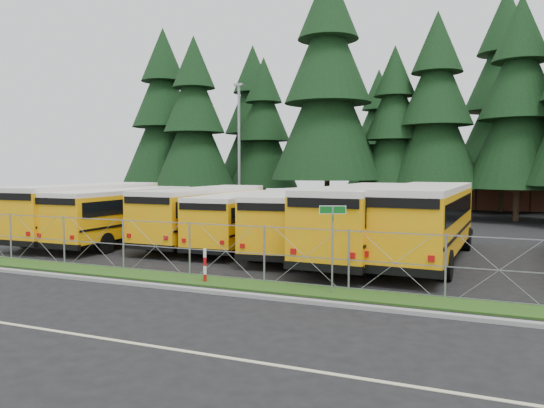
{
  "coord_description": "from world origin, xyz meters",
  "views": [
    {
      "loc": [
        6.25,
        -17.69,
        4.01
      ],
      "look_at": [
        -2.79,
        4.0,
        2.37
      ],
      "focal_mm": 35.0,
      "sensor_mm": 36.0,
      "label": 1
    }
  ],
  "objects_px": {
    "bus_5": "(365,223)",
    "street_sign": "(332,230)",
    "bus_6": "(426,224)",
    "striped_bollard": "(205,266)",
    "bus_2": "(207,216)",
    "light_standard": "(239,147)",
    "bus_1": "(128,216)",
    "bus_4": "(297,222)",
    "bus_3": "(246,220)",
    "bus_0": "(91,213)"
  },
  "relations": [
    {
      "from": "bus_2",
      "to": "light_standard",
      "type": "distance_m",
      "value": 12.63
    },
    {
      "from": "bus_1",
      "to": "street_sign",
      "type": "relative_size",
      "value": 3.89
    },
    {
      "from": "bus_4",
      "to": "bus_5",
      "type": "relative_size",
      "value": 0.89
    },
    {
      "from": "bus_2",
      "to": "bus_3",
      "type": "height_order",
      "value": "bus_2"
    },
    {
      "from": "bus_5",
      "to": "street_sign",
      "type": "bearing_deg",
      "value": -84.01
    },
    {
      "from": "bus_5",
      "to": "bus_6",
      "type": "distance_m",
      "value": 2.57
    },
    {
      "from": "bus_0",
      "to": "street_sign",
      "type": "bearing_deg",
      "value": -25.48
    },
    {
      "from": "bus_6",
      "to": "street_sign",
      "type": "relative_size",
      "value": 4.41
    },
    {
      "from": "bus_2",
      "to": "bus_6",
      "type": "bearing_deg",
      "value": -4.89
    },
    {
      "from": "bus_2",
      "to": "street_sign",
      "type": "xyz_separation_m",
      "value": [
        9.1,
        -8.12,
        0.56
      ]
    },
    {
      "from": "bus_5",
      "to": "striped_bollard",
      "type": "distance_m",
      "value": 7.98
    },
    {
      "from": "bus_1",
      "to": "street_sign",
      "type": "bearing_deg",
      "value": -27.45
    },
    {
      "from": "bus_6",
      "to": "light_standard",
      "type": "height_order",
      "value": "light_standard"
    },
    {
      "from": "bus_6",
      "to": "street_sign",
      "type": "xyz_separation_m",
      "value": [
        -2.05,
        -7.1,
        0.41
      ]
    },
    {
      "from": "bus_0",
      "to": "bus_1",
      "type": "xyz_separation_m",
      "value": [
        2.54,
        -0.12,
        -0.1
      ]
    },
    {
      "from": "bus_5",
      "to": "striped_bollard",
      "type": "relative_size",
      "value": 10.18
    },
    {
      "from": "bus_0",
      "to": "striped_bollard",
      "type": "xyz_separation_m",
      "value": [
        11.07,
        -6.93,
        -0.93
      ]
    },
    {
      "from": "light_standard",
      "to": "bus_4",
      "type": "bearing_deg",
      "value": -53.48
    },
    {
      "from": "bus_6",
      "to": "light_standard",
      "type": "bearing_deg",
      "value": 142.66
    },
    {
      "from": "bus_0",
      "to": "light_standard",
      "type": "relative_size",
      "value": 1.15
    },
    {
      "from": "bus_3",
      "to": "bus_2",
      "type": "bearing_deg",
      "value": 170.43
    },
    {
      "from": "bus_3",
      "to": "street_sign",
      "type": "xyz_separation_m",
      "value": [
        6.7,
        -7.84,
        0.68
      ]
    },
    {
      "from": "bus_3",
      "to": "striped_bollard",
      "type": "relative_size",
      "value": 8.61
    },
    {
      "from": "bus_1",
      "to": "bus_4",
      "type": "distance_m",
      "value": 9.23
    },
    {
      "from": "bus_3",
      "to": "light_standard",
      "type": "relative_size",
      "value": 1.02
    },
    {
      "from": "light_standard",
      "to": "bus_5",
      "type": "bearing_deg",
      "value": -46.04
    },
    {
      "from": "bus_4",
      "to": "bus_2",
      "type": "bearing_deg",
      "value": 165.92
    },
    {
      "from": "bus_4",
      "to": "light_standard",
      "type": "bearing_deg",
      "value": 120.44
    },
    {
      "from": "bus_0",
      "to": "bus_6",
      "type": "bearing_deg",
      "value": -0.96
    },
    {
      "from": "bus_5",
      "to": "bus_6",
      "type": "height_order",
      "value": "bus_6"
    },
    {
      "from": "street_sign",
      "to": "light_standard",
      "type": "height_order",
      "value": "light_standard"
    },
    {
      "from": "street_sign",
      "to": "bus_1",
      "type": "bearing_deg",
      "value": 152.82
    },
    {
      "from": "bus_4",
      "to": "light_standard",
      "type": "height_order",
      "value": "light_standard"
    },
    {
      "from": "bus_1",
      "to": "bus_5",
      "type": "relative_size",
      "value": 0.9
    },
    {
      "from": "bus_4",
      "to": "striped_bollard",
      "type": "bearing_deg",
      "value": -101.27
    },
    {
      "from": "bus_5",
      "to": "striped_bollard",
      "type": "height_order",
      "value": "bus_5"
    },
    {
      "from": "bus_6",
      "to": "bus_1",
      "type": "bearing_deg",
      "value": -176.03
    },
    {
      "from": "bus_0",
      "to": "bus_6",
      "type": "xyz_separation_m",
      "value": [
        17.65,
        0.27,
        0.09
      ]
    },
    {
      "from": "bus_6",
      "to": "striped_bollard",
      "type": "bearing_deg",
      "value": -129.93
    },
    {
      "from": "bus_5",
      "to": "light_standard",
      "type": "distance_m",
      "value": 18.19
    },
    {
      "from": "bus_2",
      "to": "bus_5",
      "type": "xyz_separation_m",
      "value": [
        8.61,
        -1.41,
        0.13
      ]
    },
    {
      "from": "bus_4",
      "to": "light_standard",
      "type": "distance_m",
      "value": 15.62
    },
    {
      "from": "striped_bollard",
      "to": "bus_1",
      "type": "bearing_deg",
      "value": 141.4
    },
    {
      "from": "bus_5",
      "to": "striped_bollard",
      "type": "xyz_separation_m",
      "value": [
        -4.04,
        -6.81,
        -1.0
      ]
    },
    {
      "from": "bus_6",
      "to": "bus_4",
      "type": "bearing_deg",
      "value": 179.74
    },
    {
      "from": "bus_4",
      "to": "striped_bollard",
      "type": "xyz_separation_m",
      "value": [
        -0.68,
        -7.48,
        -0.83
      ]
    },
    {
      "from": "bus_5",
      "to": "street_sign",
      "type": "xyz_separation_m",
      "value": [
        0.49,
        -6.71,
        0.43
      ]
    },
    {
      "from": "bus_6",
      "to": "striped_bollard",
      "type": "distance_m",
      "value": 9.81
    },
    {
      "from": "bus_0",
      "to": "bus_4",
      "type": "bearing_deg",
      "value": 0.85
    },
    {
      "from": "bus_1",
      "to": "bus_3",
      "type": "height_order",
      "value": "bus_1"
    }
  ]
}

